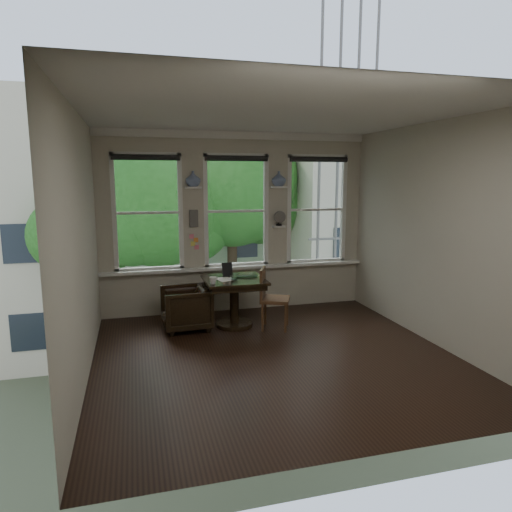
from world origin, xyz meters
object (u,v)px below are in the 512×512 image
object	(u,v)px
armchair_left	(186,308)
laptop	(248,277)
side_chair_right	(275,299)
table	(234,302)
mug	(213,280)

from	to	relation	value
armchair_left	laptop	world-z (taller)	laptop
side_chair_right	laptop	xyz separation A→B (m)	(-0.37, 0.25, 0.30)
laptop	armchair_left	bearing A→B (deg)	-176.81
armchair_left	laptop	distance (m)	1.04
table	armchair_left	size ratio (longest dim) A/B	1.26
armchair_left	side_chair_right	bearing A→B (deg)	73.86
mug	table	bearing A→B (deg)	37.25
mug	side_chair_right	bearing A→B (deg)	0.84
armchair_left	mug	distance (m)	0.68
table	side_chair_right	distance (m)	0.64
table	side_chair_right	world-z (taller)	side_chair_right
table	mug	world-z (taller)	mug
side_chair_right	mug	size ratio (longest dim) A/B	8.26
table	side_chair_right	bearing A→B (deg)	-25.11
armchair_left	side_chair_right	size ratio (longest dim) A/B	0.78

